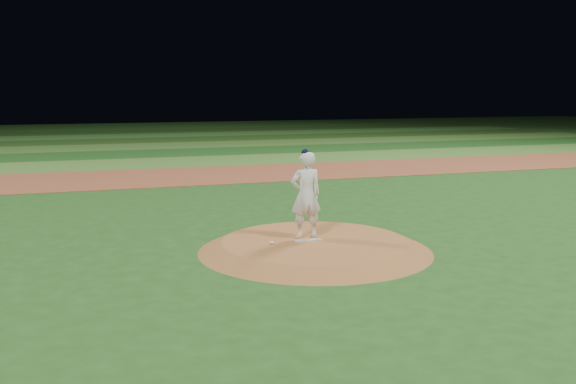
{
  "coord_description": "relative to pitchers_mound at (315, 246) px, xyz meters",
  "views": [
    {
      "loc": [
        -5.28,
        -13.74,
        3.78
      ],
      "look_at": [
        0.0,
        2.0,
        1.1
      ],
      "focal_mm": 40.0,
      "sensor_mm": 36.0,
      "label": 1
    }
  ],
  "objects": [
    {
      "name": "outfield_stripe_2",
      "position": [
        0.0,
        29.5,
        -0.12
      ],
      "size": [
        70.0,
        5.0,
        0.02
      ],
      "primitive_type": "cube",
      "color": "#396A26",
      "rests_on": "ground"
    },
    {
      "name": "outfield_stripe_4",
      "position": [
        0.0,
        39.5,
        -0.12
      ],
      "size": [
        70.0,
        5.0,
        0.02
      ],
      "primitive_type": "cube",
      "color": "#2E6926",
      "rests_on": "ground"
    },
    {
      "name": "infield_dirt_band",
      "position": [
        0.0,
        14.0,
        -0.12
      ],
      "size": [
        70.0,
        6.0,
        0.02
      ],
      "primitive_type": "cube",
      "color": "brown",
      "rests_on": "ground"
    },
    {
      "name": "pitching_rubber",
      "position": [
        -0.17,
        -0.0,
        0.14
      ],
      "size": [
        0.66,
        0.19,
        0.03
      ],
      "primitive_type": "cube",
      "rotation": [
        0.0,
        0.0,
        -0.05
      ],
      "color": "silver",
      "rests_on": "pitchers_mound"
    },
    {
      "name": "pitchers_mound",
      "position": [
        0.0,
        0.0,
        0.0
      ],
      "size": [
        5.5,
        5.5,
        0.25
      ],
      "primitive_type": "cone",
      "color": "#A46432",
      "rests_on": "ground"
    },
    {
      "name": "ground",
      "position": [
        0.0,
        0.0,
        -0.12
      ],
      "size": [
        120.0,
        120.0,
        0.0
      ],
      "primitive_type": "plane",
      "color": "#204F19",
      "rests_on": "ground"
    },
    {
      "name": "rosin_bag",
      "position": [
        -1.06,
        0.0,
        0.16
      ],
      "size": [
        0.11,
        0.11,
        0.06
      ],
      "primitive_type": "ellipsoid",
      "color": "white",
      "rests_on": "pitchers_mound"
    },
    {
      "name": "outfield_stripe_5",
      "position": [
        0.0,
        44.5,
        -0.12
      ],
      "size": [
        70.0,
        5.0,
        0.02
      ],
      "primitive_type": "cube",
      "color": "#1D4014",
      "rests_on": "ground"
    },
    {
      "name": "outfield_stripe_0",
      "position": [
        0.0,
        19.5,
        -0.12
      ],
      "size": [
        70.0,
        5.0,
        0.02
      ],
      "primitive_type": "cube",
      "color": "#42782B",
      "rests_on": "ground"
    },
    {
      "name": "outfield_stripe_1",
      "position": [
        0.0,
        24.5,
        -0.12
      ],
      "size": [
        70.0,
        5.0,
        0.02
      ],
      "primitive_type": "cube",
      "color": "#1B4D18",
      "rests_on": "ground"
    },
    {
      "name": "pitcher_on_mound",
      "position": [
        -0.11,
        0.35,
        1.17
      ],
      "size": [
        0.76,
        0.5,
        2.13
      ],
      "color": "white",
      "rests_on": "pitchers_mound"
    },
    {
      "name": "outfield_stripe_3",
      "position": [
        0.0,
        34.5,
        -0.12
      ],
      "size": [
        70.0,
        5.0,
        0.02
      ],
      "primitive_type": "cube",
      "color": "#204416",
      "rests_on": "ground"
    }
  ]
}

